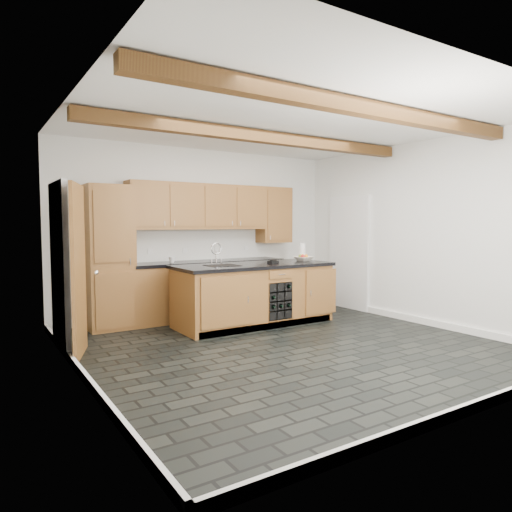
% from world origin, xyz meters
% --- Properties ---
extents(ground, '(5.00, 5.00, 0.00)m').
position_xyz_m(ground, '(0.00, 0.00, 0.00)').
color(ground, black).
rests_on(ground, ground).
extents(room_shell, '(5.01, 5.00, 5.00)m').
position_xyz_m(room_shell, '(-0.09, 0.53, 1.53)').
color(room_shell, white).
rests_on(room_shell, ground).
extents(back_cabinetry, '(3.65, 0.62, 2.20)m').
position_xyz_m(back_cabinetry, '(-0.38, 2.24, 0.98)').
color(back_cabinetry, '#985F31').
rests_on(back_cabinetry, ground).
extents(island, '(2.48, 0.96, 0.93)m').
position_xyz_m(island, '(0.31, 1.28, 0.46)').
color(island, '#985F31').
rests_on(island, ground).
extents(faucet, '(0.45, 0.40, 0.34)m').
position_xyz_m(faucet, '(-0.25, 1.33, 0.96)').
color(faucet, black).
rests_on(faucet, island).
extents(kitchen_scale, '(0.19, 0.13, 0.05)m').
position_xyz_m(kitchen_scale, '(0.60, 1.22, 0.96)').
color(kitchen_scale, black).
rests_on(kitchen_scale, island).
extents(fruit_bowl, '(0.33, 0.33, 0.07)m').
position_xyz_m(fruit_bowl, '(1.28, 1.32, 0.97)').
color(fruit_bowl, silver).
rests_on(fruit_bowl, island).
extents(fruit_cluster, '(0.16, 0.17, 0.07)m').
position_xyz_m(fruit_cluster, '(1.28, 1.32, 1.01)').
color(fruit_cluster, '#BC3D19').
rests_on(fruit_cluster, fruit_bowl).
extents(paper_towel, '(0.11, 0.11, 0.29)m').
position_xyz_m(paper_towel, '(1.37, 1.47, 1.07)').
color(paper_towel, white).
rests_on(paper_towel, island).
extents(mug, '(0.13, 0.13, 0.10)m').
position_xyz_m(mug, '(-0.68, 2.16, 0.98)').
color(mug, white).
rests_on(mug, back_cabinetry).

